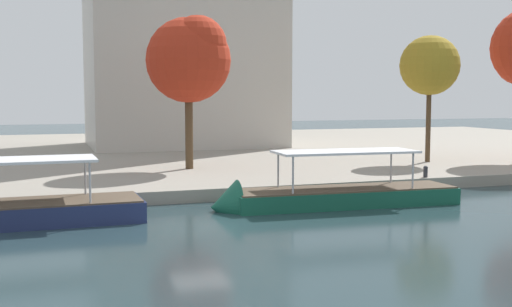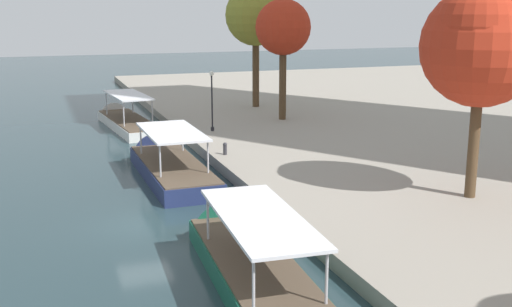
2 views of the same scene
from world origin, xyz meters
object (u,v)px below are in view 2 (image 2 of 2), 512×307
object	(u,v)px
mooring_bollard_1	(225,148)
tree_1	(281,28)
tour_boat_0	(126,123)
lamp_post	(212,98)
tree_3	(257,14)
tree_0	(481,43)
tour_boat_1	(169,168)
tour_boat_2	(252,270)

from	to	relation	value
mooring_bollard_1	tree_1	xyz separation A→B (m)	(-11.03, 8.22, 7.21)
tour_boat_0	lamp_post	distance (m)	9.94
mooring_bollard_1	tree_3	distance (m)	21.75
tree_0	tour_boat_1	bearing A→B (deg)	-133.02
tour_boat_2	mooring_bollard_1	distance (m)	17.78
tour_boat_2	lamp_post	size ratio (longest dim) A/B	2.92
lamp_post	tree_3	size ratio (longest dim) A/B	0.40
lamp_post	tree_0	world-z (taller)	tree_0
lamp_post	tree_1	xyz separation A→B (m)	(-3.04, 6.85, 5.08)
tree_1	tree_0	bearing A→B (deg)	1.64
tour_boat_1	tree_3	bearing A→B (deg)	-33.56
tour_boat_2	lamp_post	xyz separation A→B (m)	(-25.27, 5.48, 2.91)
tour_boat_1	tree_3	xyz separation A→B (m)	(-19.31, 12.51, 8.94)
tour_boat_1	mooring_bollard_1	size ratio (longest dim) A/B	15.09
tour_boat_2	tree_0	world-z (taller)	tree_0
tour_boat_2	lamp_post	world-z (taller)	lamp_post
tour_boat_1	lamp_post	distance (m)	10.89
tour_boat_1	tree_3	world-z (taller)	tree_3
lamp_post	tree_3	distance (m)	13.92
mooring_bollard_1	lamp_post	distance (m)	8.38
tour_boat_0	mooring_bollard_1	xyz separation A→B (m)	(15.70, 4.17, 0.83)
tree_0	tree_1	xyz separation A→B (m)	(-24.10, -0.69, -0.03)
mooring_bollard_1	tree_3	xyz separation A→B (m)	(-18.22, 8.58, 8.22)
tour_boat_1	tour_boat_2	xyz separation A→B (m)	(16.19, -0.19, -0.05)
tree_3	lamp_post	bearing A→B (deg)	-35.18
tour_boat_0	tour_boat_1	size ratio (longest dim) A/B	1.06
tour_boat_1	tree_3	distance (m)	24.69
tour_boat_1	mooring_bollard_1	world-z (taller)	tour_boat_1
tour_boat_0	tree_3	bearing A→B (deg)	-84.52
tour_boat_0	tour_boat_2	distance (m)	32.98
tour_boat_2	tour_boat_0	bearing A→B (deg)	3.20
tree_1	tree_3	bearing A→B (deg)	177.14
tour_boat_0	mooring_bollard_1	distance (m)	16.26
tour_boat_0	tree_1	size ratio (longest dim) A/B	1.29
tour_boat_0	lamp_post	size ratio (longest dim) A/B	2.81
tour_boat_1	lamp_post	size ratio (longest dim) A/B	2.64
tour_boat_2	lamp_post	distance (m)	26.03
tour_boat_1	tree_1	xyz separation A→B (m)	(-12.12, 12.15, 7.93)
tree_0	tree_1	bearing A→B (deg)	-178.36
tour_boat_2	tree_3	size ratio (longest dim) A/B	1.17
tour_boat_1	tree_1	bearing A→B (deg)	-45.69
lamp_post	tree_0	size ratio (longest dim) A/B	0.44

